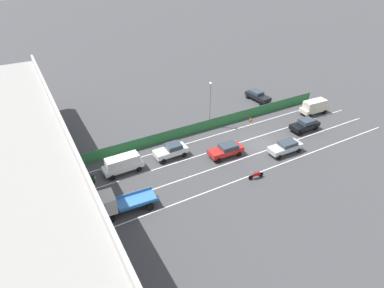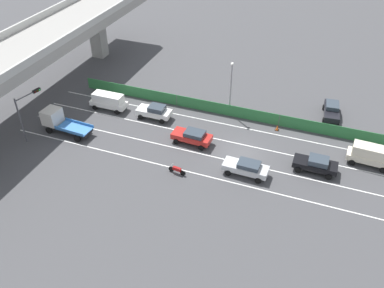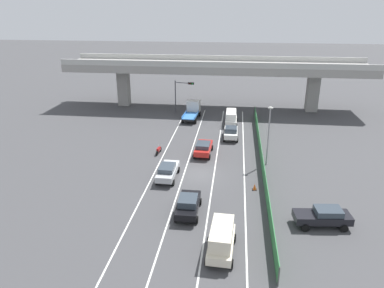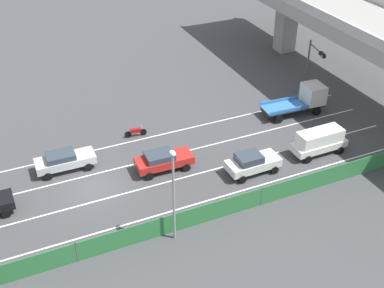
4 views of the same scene
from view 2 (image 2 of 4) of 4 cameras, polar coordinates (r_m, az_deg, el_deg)
name	(u,v)px [view 2 (image 2 of 4)]	position (r m, az deg, el deg)	size (l,w,h in m)	color
ground_plane	(241,153)	(44.57, 6.86, -1.31)	(300.00, 300.00, 0.00)	#424244
lane_line_left_edge	(192,173)	(41.75, 0.07, -4.05)	(0.14, 43.57, 0.01)	silver
lane_line_mid_left	(203,154)	(44.12, 1.56, -1.46)	(0.14, 43.57, 0.01)	silver
lane_line_mid_right	(212,138)	(46.60, 2.90, 0.86)	(0.14, 43.57, 0.01)	silver
lane_line_right_edge	(221,123)	(49.17, 4.10, 2.94)	(0.14, 43.57, 0.01)	silver
elevated_overpass	(20,57)	(53.15, -23.10, 11.22)	(52.00, 8.31, 8.67)	gray
green_fence	(226,110)	(50.36, 4.82, 4.82)	(0.10, 39.67, 1.53)	#2D753D
car_sedan_red	(192,136)	(45.28, 0.05, 1.11)	(2.16, 4.53, 1.58)	red
car_sedan_black	(316,164)	(43.31, 17.05, -2.68)	(2.03, 4.45, 1.65)	black
car_hatchback_white	(155,111)	(49.76, -5.27, 4.60)	(2.05, 4.25, 1.73)	silver
car_van_white	(108,101)	(52.32, -11.69, 6.01)	(1.95, 4.71, 2.11)	silver
car_sedan_silver	(246,167)	(41.36, 7.65, -3.29)	(2.01, 4.64, 1.57)	#B7BABC
car_van_cream	(370,154)	(45.98, 23.80, -1.35)	(2.18, 4.55, 2.22)	beige
flatbed_truck_blue	(59,121)	(49.53, -18.22, 3.12)	(2.57, 5.99, 2.62)	black
motorcycle	(177,170)	(41.40, -2.13, -3.66)	(0.60, 1.95, 0.93)	black
parked_sedan_dark	(332,110)	(52.77, 19.08, 4.56)	(4.75, 2.33, 1.62)	black
traffic_light	(27,107)	(48.18, -22.23, 4.80)	(3.32, 1.05, 5.55)	#47474C
street_lamp	(231,83)	(49.05, 5.52, 8.49)	(0.60, 0.36, 6.89)	gray
traffic_cone	(277,128)	(48.73, 11.90, 2.24)	(0.47, 0.47, 0.66)	orange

